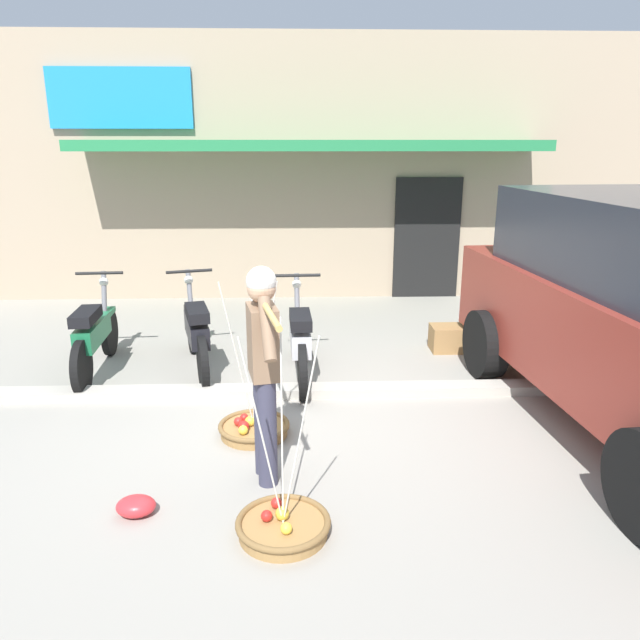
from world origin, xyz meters
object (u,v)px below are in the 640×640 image
Objects in this scene: fruit_basket_left_side at (254,427)px; motorcycle_third_in_row at (300,339)px; motorcycle_nearest_shop at (94,336)px; plastic_litter_bag at (136,506)px; fruit_basket_right_side at (283,525)px; fruit_vendor at (263,361)px; wooden_crate at (448,338)px; motorcycle_second_in_row at (196,332)px.

fruit_basket_left_side is 0.80× the size of motorcycle_third_in_row.
motorcycle_nearest_shop is 3.03m from plastic_litter_bag.
fruit_basket_left_side and fruit_basket_right_side have the same top height.
fruit_basket_left_side is at bearing 101.81° from fruit_vendor.
motorcycle_nearest_shop is (-2.18, 3.05, 0.38)m from fruit_basket_right_side.
fruit_vendor is 1.36m from plastic_litter_bag.
motorcycle_third_in_row reaches higher than wooden_crate.
wooden_crate is at bearing 61.34° from fruit_basket_right_side.
fruit_basket_right_side is 1.08m from plastic_litter_bag.
plastic_litter_bag is at bearing -89.81° from motorcycle_second_in_row.
fruit_basket_left_side reaches higher than motorcycle_nearest_shop.
motorcycle_second_in_row is at bearing 90.19° from plastic_litter_bag.
fruit_basket_right_side is 2.86m from motorcycle_third_in_row.
fruit_basket_right_side reaches higher than plastic_litter_bag.
motorcycle_third_in_row is (2.31, -0.22, 0.00)m from motorcycle_nearest_shop.
fruit_basket_right_side is 0.80× the size of motorcycle_third_in_row.
fruit_vendor is 3.13m from motorcycle_nearest_shop.
fruit_vendor is at bearing -126.12° from wooden_crate.
motorcycle_nearest_shop is at bearing 125.62° from fruit_basket_right_side.
fruit_basket_right_side is at bearing -78.69° from fruit_vendor.
motorcycle_third_in_row is at bearing 72.84° from fruit_basket_left_side.
motorcycle_nearest_shop is at bearing -171.32° from wooden_crate.
plastic_litter_bag is at bearing -67.80° from motorcycle_nearest_shop.
motorcycle_nearest_shop is 2.32m from motorcycle_third_in_row.
fruit_vendor is at bearing 101.31° from fruit_basket_right_side.
fruit_vendor is 6.05× the size of plastic_litter_bag.
plastic_litter_bag is (-1.17, -2.57, -0.38)m from motorcycle_third_in_row.
wooden_crate is (2.16, 2.96, -0.82)m from fruit_vendor.
motorcycle_second_in_row is at bearing -169.71° from wooden_crate.
fruit_basket_left_side is 1.48m from fruit_basket_right_side.
motorcycle_second_in_row is (-1.05, 3.13, 0.38)m from fruit_basket_right_side.
motorcycle_third_in_row is (1.18, -0.30, 0.00)m from motorcycle_second_in_row.
fruit_basket_right_side is at bearing -118.66° from wooden_crate.
motorcycle_second_in_row reaches higher than wooden_crate.
motorcycle_nearest_shop is at bearing 174.67° from motorcycle_third_in_row.
fruit_vendor is 1.17m from fruit_basket_right_side.
fruit_vendor is at bearing -48.71° from motorcycle_nearest_shop.
fruit_basket_right_side is 4.20m from wooden_crate.
fruit_basket_left_side is 1.00× the size of fruit_basket_right_side.
fruit_basket_left_side is at bearing 57.85° from plastic_litter_bag.
fruit_basket_right_side is at bearing -13.97° from plastic_litter_bag.
plastic_litter_bag is at bearing 166.03° from fruit_basket_right_side.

